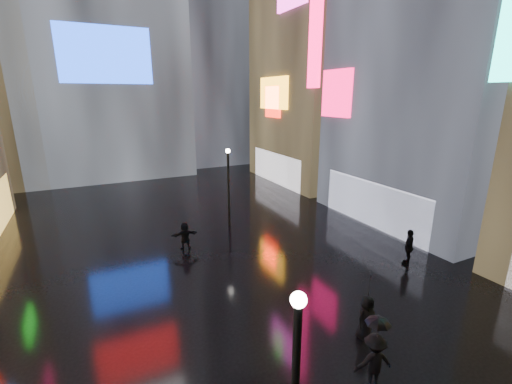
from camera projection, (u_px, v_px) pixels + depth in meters
ground at (198, 239)px, 20.94m from camera, size 140.00×140.00×0.00m
building_right_far at (323, 35)px, 32.54m from camera, size 10.28×12.00×28.00m
tower_flank_right at (201, 24)px, 42.58m from camera, size 12.00×12.00×34.00m
lamp_far at (229, 183)px, 22.31m from camera, size 0.30×0.30×5.20m
pedestrian_2 at (374, 361)px, 10.07m from camera, size 1.30×0.97×1.79m
pedestrian_3 at (409, 247)px, 17.55m from camera, size 1.20×0.96×1.90m
pedestrian_4 at (366, 317)px, 12.19m from camera, size 0.89×0.65×1.68m
pedestrian_5 at (185, 236)px, 19.32m from camera, size 1.50×0.57×1.59m
umbrella_1 at (378, 327)px, 9.75m from camera, size 0.93×0.93×0.61m
umbrella_2 at (369, 285)px, 11.85m from camera, size 1.21×1.20×0.88m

